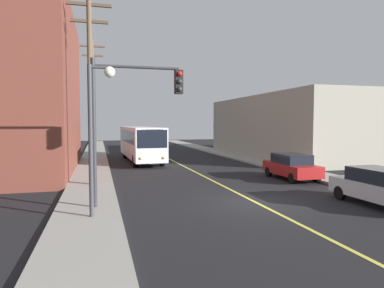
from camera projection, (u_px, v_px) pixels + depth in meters
ground_plane at (256, 202)px, 15.53m from camera, size 120.00×120.00×0.00m
sidewalk_left at (92, 175)px, 23.28m from camera, size 2.50×90.00×0.15m
sidewalk_right at (285, 168)px, 27.05m from camera, size 2.50×90.00×0.15m
lane_stripe_center at (180, 164)px, 29.99m from camera, size 0.16×60.00×0.01m
building_left_brick at (0, 90)px, 24.61m from camera, size 10.00×16.72×11.78m
building_right_warehouse at (299, 127)px, 38.09m from camera, size 12.00×22.96×6.41m
city_bus at (141, 142)px, 32.31m from camera, size 2.96×12.22×3.20m
parked_car_silver at (380, 186)px, 14.85m from camera, size 1.89×4.44×1.62m
parked_car_red at (291, 166)px, 21.92m from camera, size 1.86×4.42×1.62m
utility_pole_near at (90, 81)px, 19.05m from camera, size 2.40×0.28×10.45m
utility_pole_mid at (93, 94)px, 34.30m from camera, size 2.40×0.28×11.57m
traffic_signal_left_corner at (132, 105)px, 14.24m from camera, size 3.75×0.48×6.00m
street_lamp_left at (97, 118)px, 12.48m from camera, size 0.98×0.40×5.50m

